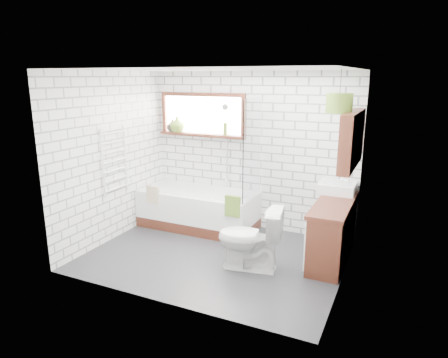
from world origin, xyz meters
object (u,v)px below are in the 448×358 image
at_px(vanity, 333,231).
at_px(toilet, 250,238).
at_px(bathtub, 198,209).
at_px(basin, 337,188).
at_px(pendant, 339,103).

relative_size(vanity, toilet, 1.69).
height_order(bathtub, vanity, vanity).
bearing_deg(bathtub, basin, 4.98).
bearing_deg(toilet, vanity, 118.56).
xyz_separation_m(bathtub, toilet, (1.30, -1.03, 0.11)).
height_order(basin, pendant, pendant).
height_order(vanity, toilet, toilet).
relative_size(toilet, pendant, 2.57).
bearing_deg(pendant, bathtub, 170.56).
bearing_deg(vanity, pendant, -108.47).
bearing_deg(vanity, bathtub, 172.48).
height_order(bathtub, toilet, toilet).
distance_m(vanity, basin, 0.68).
distance_m(toilet, pendant, 2.02).
height_order(basin, toilet, basin).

